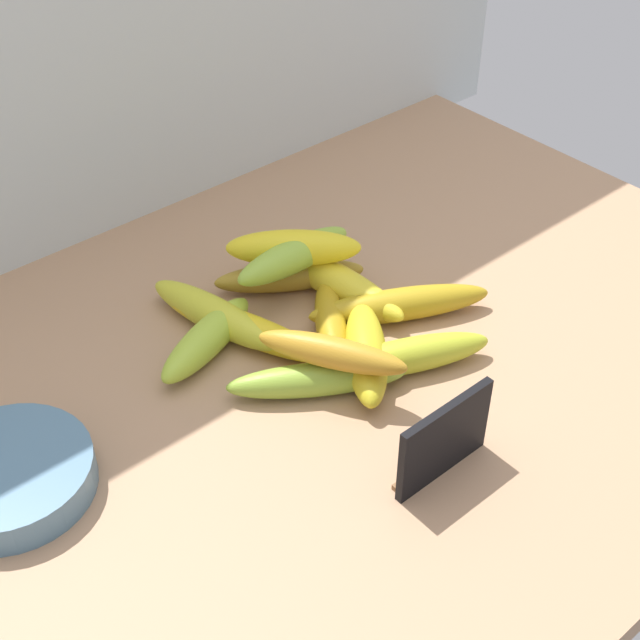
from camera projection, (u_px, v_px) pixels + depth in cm
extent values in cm
cube|color=tan|center=(335.00, 378.00, 95.79)|extent=(110.00, 76.00, 3.00)
cube|color=black|center=(444.00, 440.00, 81.17)|extent=(11.00, 0.80, 8.40)
cube|color=brown|center=(434.00, 464.00, 84.12)|extent=(9.90, 1.20, 0.60)
cylinder|color=slate|center=(10.00, 476.00, 81.25)|extent=(15.29, 15.29, 3.27)
ellipsoid|color=#87AB34|center=(317.00, 379.00, 90.85)|extent=(17.33, 12.78, 3.51)
ellipsoid|color=yellow|center=(337.00, 282.00, 102.92)|extent=(6.23, 19.78, 4.12)
ellipsoid|color=#A58227|center=(290.00, 276.00, 104.25)|extent=(16.70, 11.98, 3.52)
ellipsoid|color=gold|center=(408.00, 356.00, 93.41)|extent=(17.84, 10.81, 3.77)
ellipsoid|color=gold|center=(366.00, 353.00, 93.40)|extent=(13.16, 14.95, 4.27)
ellipsoid|color=yellow|center=(246.00, 329.00, 96.98)|extent=(10.22, 20.30, 3.49)
ellipsoid|color=#B18B1A|center=(331.00, 325.00, 97.57)|extent=(11.50, 14.20, 3.32)
ellipsoid|color=#A5C437|center=(207.00, 339.00, 95.41)|extent=(15.46, 8.77, 3.85)
ellipsoid|color=#B18F1B|center=(400.00, 305.00, 99.98)|extent=(19.95, 13.02, 3.76)
ellipsoid|color=gold|center=(215.00, 314.00, 98.56)|extent=(7.44, 18.39, 3.86)
ellipsoid|color=#C08923|center=(332.00, 352.00, 88.92)|extent=(10.64, 14.86, 3.24)
ellipsoid|color=#97BC3A|center=(294.00, 256.00, 101.07)|extent=(15.34, 3.99, 3.83)
ellipsoid|color=yellow|center=(294.00, 248.00, 101.93)|extent=(14.39, 13.08, 4.18)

